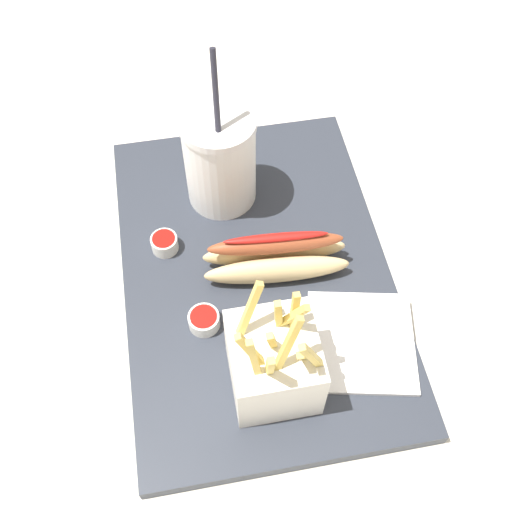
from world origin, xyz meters
TOP-DOWN VIEW (x-y plane):
  - ground_plane at (0.00, 0.00)m, footprint 2.40×2.40m
  - food_tray at (0.00, 0.00)m, footprint 0.49×0.33m
  - soda_cup at (-0.13, -0.02)m, footprint 0.09×0.09m
  - fries_basket at (0.15, -0.01)m, footprint 0.10×0.09m
  - hot_dog_1 at (0.00, 0.02)m, footprint 0.07×0.18m
  - ketchup_cup_1 at (0.06, -0.07)m, footprint 0.04×0.04m
  - ketchup_cup_2 at (-0.05, -0.11)m, footprint 0.03×0.03m
  - napkin_stack at (0.12, 0.10)m, footprint 0.15×0.14m

SIDE VIEW (x-z plane):
  - ground_plane at x=0.00m, z-range -0.02..0.00m
  - food_tray at x=0.00m, z-range 0.00..0.02m
  - napkin_stack at x=0.12m, z-range 0.02..0.03m
  - ketchup_cup_1 at x=0.06m, z-range 0.02..0.04m
  - ketchup_cup_2 at x=-0.05m, z-range 0.02..0.04m
  - hot_dog_1 at x=0.00m, z-range 0.01..0.08m
  - fries_basket at x=0.15m, z-range -0.01..0.15m
  - soda_cup at x=-0.13m, z-range -0.03..0.21m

